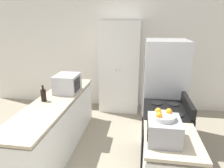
% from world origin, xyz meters
% --- Properties ---
extents(wall_back, '(7.00, 0.06, 2.60)m').
position_xyz_m(wall_back, '(0.00, 3.39, 1.30)').
color(wall_back, silver).
rests_on(wall_back, ground_plane).
extents(counter_left, '(0.60, 2.49, 0.90)m').
position_xyz_m(counter_left, '(-0.86, 1.34, 0.43)').
color(counter_left, silver).
rests_on(counter_left, ground_plane).
extents(pantry_cabinet, '(0.93, 0.49, 2.13)m').
position_xyz_m(pantry_cabinet, '(-0.01, 3.10, 1.07)').
color(pantry_cabinet, white).
rests_on(pantry_cabinet, ground_plane).
extents(stove, '(0.66, 0.75, 1.06)m').
position_xyz_m(stove, '(0.88, 1.25, 0.46)').
color(stove, black).
rests_on(stove, ground_plane).
extents(refrigerator, '(0.74, 0.78, 1.81)m').
position_xyz_m(refrigerator, '(0.92, 2.06, 0.91)').
color(refrigerator, '#B7B7BC').
rests_on(refrigerator, ground_plane).
extents(microwave, '(0.40, 0.47, 0.32)m').
position_xyz_m(microwave, '(-0.79, 1.75, 1.06)').
color(microwave, '#B2B2B7').
rests_on(microwave, counter_left).
extents(wine_bottle, '(0.08, 0.08, 0.26)m').
position_xyz_m(wine_bottle, '(-1.01, 1.27, 1.00)').
color(wine_bottle, black).
rests_on(wine_bottle, counter_left).
extents(toaster_oven, '(0.34, 0.37, 0.24)m').
position_xyz_m(toaster_oven, '(0.76, 0.42, 1.02)').
color(toaster_oven, '#939399').
rests_on(toaster_oven, counter_right).
extents(fruit_bowl, '(0.24, 0.24, 0.10)m').
position_xyz_m(fruit_bowl, '(0.75, 0.44, 1.18)').
color(fruit_bowl, silver).
rests_on(fruit_bowl, toaster_oven).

